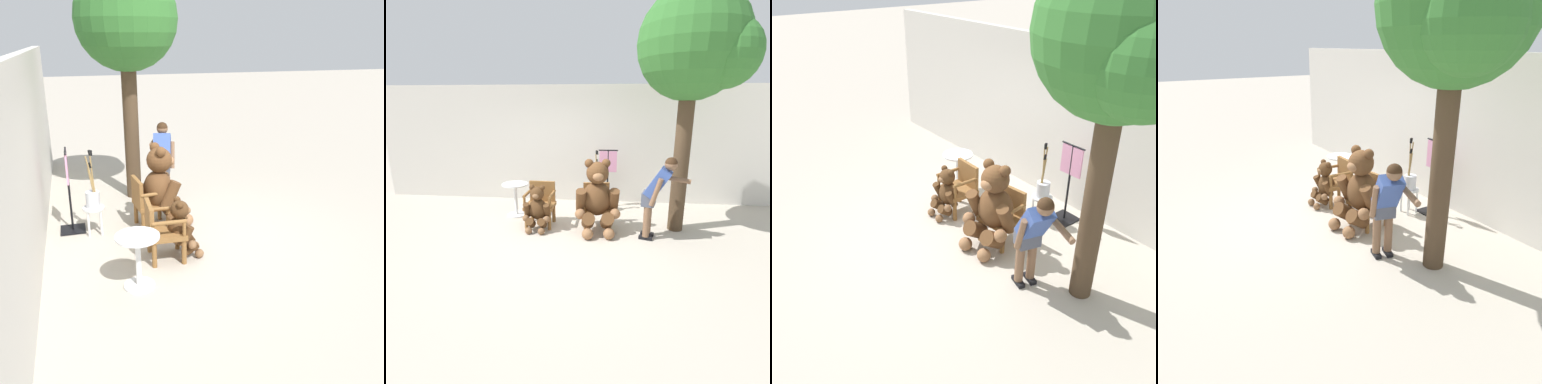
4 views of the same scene
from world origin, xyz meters
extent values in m
plane|color=#B2A899|center=(0.00, 0.00, 0.00)|extent=(60.00, 60.00, 0.00)
cube|color=beige|center=(0.00, 2.40, 1.40)|extent=(10.00, 0.16, 2.80)
cube|color=brown|center=(-0.57, 0.61, 0.41)|extent=(0.58, 0.54, 0.07)
cylinder|color=brown|center=(-0.80, 0.41, 0.18)|extent=(0.07, 0.07, 0.37)
cylinder|color=brown|center=(-0.34, 0.39, 0.18)|extent=(0.07, 0.07, 0.37)
cylinder|color=brown|center=(-0.79, 0.83, 0.18)|extent=(0.07, 0.07, 0.37)
cylinder|color=brown|center=(-0.33, 0.81, 0.18)|extent=(0.07, 0.07, 0.37)
cube|color=brown|center=(-0.56, 0.84, 0.65)|extent=(0.52, 0.08, 0.42)
cylinder|color=brown|center=(-0.82, 0.62, 0.66)|extent=(0.07, 0.48, 0.06)
cylinder|color=brown|center=(-0.82, 0.41, 0.55)|extent=(0.05, 0.05, 0.22)
cylinder|color=brown|center=(-0.32, 0.60, 0.66)|extent=(0.07, 0.48, 0.06)
cylinder|color=brown|center=(-0.32, 0.39, 0.55)|extent=(0.05, 0.05, 0.22)
cube|color=brown|center=(0.57, 0.61, 0.41)|extent=(0.62, 0.58, 0.07)
cylinder|color=brown|center=(0.36, 0.38, 0.18)|extent=(0.07, 0.07, 0.37)
cylinder|color=brown|center=(0.82, 0.43, 0.18)|extent=(0.07, 0.07, 0.37)
cylinder|color=brown|center=(0.31, 0.79, 0.18)|extent=(0.07, 0.07, 0.37)
cylinder|color=brown|center=(0.77, 0.85, 0.18)|extent=(0.07, 0.07, 0.37)
cube|color=brown|center=(0.54, 0.84, 0.65)|extent=(0.52, 0.12, 0.42)
cylinder|color=brown|center=(0.32, 0.58, 0.66)|extent=(0.11, 0.48, 0.06)
cylinder|color=brown|center=(0.34, 0.37, 0.55)|extent=(0.05, 0.05, 0.22)
cylinder|color=brown|center=(0.82, 0.64, 0.66)|extent=(0.11, 0.48, 0.06)
cylinder|color=brown|center=(0.84, 0.43, 0.55)|extent=(0.05, 0.05, 0.22)
ellipsoid|color=brown|center=(0.57, 0.49, 0.64)|extent=(0.62, 0.55, 0.66)
sphere|color=brown|center=(0.57, 0.46, 1.14)|extent=(0.42, 0.42, 0.42)
ellipsoid|color=#8C603D|center=(0.59, 0.28, 1.11)|extent=(0.21, 0.18, 0.15)
sphere|color=black|center=(0.59, 0.28, 1.12)|extent=(0.06, 0.06, 0.06)
sphere|color=brown|center=(0.41, 0.46, 1.32)|extent=(0.16, 0.16, 0.16)
sphere|color=brown|center=(0.72, 0.50, 1.32)|extent=(0.16, 0.16, 0.16)
cylinder|color=brown|center=(0.28, 0.35, 0.64)|extent=(0.23, 0.38, 0.50)
sphere|color=#8C603D|center=(0.28, 0.21, 0.42)|extent=(0.20, 0.20, 0.20)
cylinder|color=brown|center=(0.88, 0.42, 0.64)|extent=(0.23, 0.38, 0.50)
sphere|color=#8C603D|center=(0.92, 0.29, 0.42)|extent=(0.20, 0.20, 0.20)
cylinder|color=brown|center=(0.42, 0.23, 0.28)|extent=(0.29, 0.43, 0.39)
sphere|color=#8C603D|center=(0.43, 0.03, 0.10)|extent=(0.21, 0.21, 0.21)
cylinder|color=brown|center=(0.77, 0.27, 0.28)|extent=(0.29, 0.43, 0.39)
sphere|color=#8C603D|center=(0.81, 0.08, 0.10)|extent=(0.21, 0.21, 0.21)
ellipsoid|color=#4C3019|center=(-0.57, 0.43, 0.40)|extent=(0.37, 0.32, 0.42)
sphere|color=#4C3019|center=(-0.57, 0.41, 0.73)|extent=(0.27, 0.27, 0.27)
ellipsoid|color=brown|center=(-0.57, 0.30, 0.71)|extent=(0.13, 0.10, 0.10)
sphere|color=black|center=(-0.57, 0.30, 0.71)|extent=(0.04, 0.04, 0.04)
sphere|color=#4C3019|center=(-0.67, 0.43, 0.84)|extent=(0.10, 0.10, 0.10)
sphere|color=#4C3019|center=(-0.47, 0.42, 0.84)|extent=(0.10, 0.10, 0.10)
cylinder|color=#4C3019|center=(-0.76, 0.37, 0.40)|extent=(0.13, 0.23, 0.32)
sphere|color=brown|center=(-0.78, 0.28, 0.27)|extent=(0.12, 0.12, 0.12)
cylinder|color=#4C3019|center=(-0.37, 0.36, 0.40)|extent=(0.13, 0.23, 0.32)
sphere|color=brown|center=(-0.37, 0.27, 0.27)|extent=(0.12, 0.12, 0.12)
cylinder|color=#4C3019|center=(-0.68, 0.28, 0.18)|extent=(0.16, 0.26, 0.25)
sphere|color=brown|center=(-0.70, 0.16, 0.07)|extent=(0.13, 0.13, 0.13)
cylinder|color=#4C3019|center=(-0.46, 0.27, 0.18)|extent=(0.16, 0.26, 0.25)
sphere|color=brown|center=(-0.45, 0.15, 0.07)|extent=(0.13, 0.13, 0.13)
cube|color=black|center=(1.47, 0.14, 0.03)|extent=(0.26, 0.15, 0.06)
cylinder|color=brown|center=(1.47, 0.14, 0.47)|extent=(0.12, 0.12, 0.82)
cube|color=black|center=(1.52, 0.32, 0.03)|extent=(0.26, 0.15, 0.06)
cylinder|color=brown|center=(1.52, 0.32, 0.47)|extent=(0.12, 0.12, 0.82)
cube|color=#4C5160|center=(1.50, 0.23, 0.75)|extent=(0.29, 0.35, 0.24)
cube|color=#385199|center=(1.63, 0.19, 1.05)|extent=(0.52, 0.43, 0.57)
sphere|color=brown|center=(1.81, 0.14, 1.39)|extent=(0.21, 0.21, 0.21)
sphere|color=#382314|center=(1.81, 0.14, 1.41)|extent=(0.21, 0.21, 0.21)
cylinder|color=brown|center=(1.92, 0.31, 1.10)|extent=(0.57, 0.23, 0.14)
cylinder|color=brown|center=(1.58, 0.01, 0.93)|extent=(0.23, 0.14, 0.50)
cylinder|color=silver|center=(0.53, 1.55, 0.45)|extent=(0.34, 0.34, 0.03)
cylinder|color=silver|center=(0.63, 1.65, 0.22)|extent=(0.04, 0.04, 0.43)
cylinder|color=silver|center=(0.43, 1.65, 0.22)|extent=(0.04, 0.04, 0.43)
cylinder|color=silver|center=(0.63, 1.45, 0.22)|extent=(0.04, 0.04, 0.43)
cylinder|color=silver|center=(0.43, 1.45, 0.22)|extent=(0.04, 0.04, 0.43)
cylinder|color=silver|center=(0.53, 1.55, 0.59)|extent=(0.22, 0.22, 0.26)
cylinder|color=#997A47|center=(0.52, 1.52, 0.92)|extent=(0.09, 0.06, 0.77)
cylinder|color=black|center=(0.52, 1.52, 1.35)|extent=(0.05, 0.05, 0.09)
cylinder|color=#997A47|center=(0.51, 1.55, 0.83)|extent=(0.03, 0.10, 0.58)
cylinder|color=black|center=(0.51, 1.55, 1.16)|extent=(0.05, 0.05, 0.09)
cylinder|color=#997A47|center=(0.51, 1.54, 0.93)|extent=(0.06, 0.16, 0.77)
cylinder|color=black|center=(0.51, 1.54, 1.36)|extent=(0.05, 0.06, 0.09)
cylinder|color=silver|center=(-1.22, 1.11, 0.70)|extent=(0.56, 0.56, 0.03)
cylinder|color=silver|center=(-1.22, 1.11, 0.34)|extent=(0.07, 0.07, 0.69)
cylinder|color=silver|center=(-1.22, 1.11, 0.01)|extent=(0.40, 0.40, 0.03)
cylinder|color=#473523|center=(2.10, 0.68, 1.40)|extent=(0.29, 0.29, 2.81)
sphere|color=#33702D|center=(2.10, 0.68, 3.31)|extent=(1.82, 1.82, 1.82)
sphere|color=#33702D|center=(2.55, 0.41, 3.13)|extent=(1.09, 1.09, 1.09)
cube|color=black|center=(0.76, 1.90, 0.01)|extent=(0.40, 0.40, 0.02)
cylinder|color=black|center=(0.76, 1.90, 0.68)|extent=(0.04, 0.04, 1.35)
cylinder|color=black|center=(0.76, 1.90, 1.35)|extent=(0.44, 0.03, 0.03)
cube|color=pink|center=(0.76, 1.90, 1.09)|extent=(0.40, 0.03, 0.48)
camera|label=1|loc=(-5.96, 1.74, 3.03)|focal=40.00mm
camera|label=2|loc=(0.77, -4.93, 2.36)|focal=28.00mm
camera|label=3|loc=(4.62, -3.18, 3.97)|focal=40.00mm
camera|label=4|loc=(5.34, -2.71, 2.91)|focal=35.00mm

